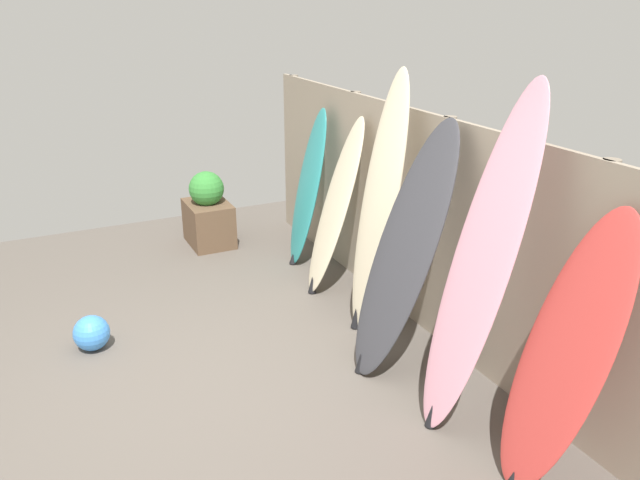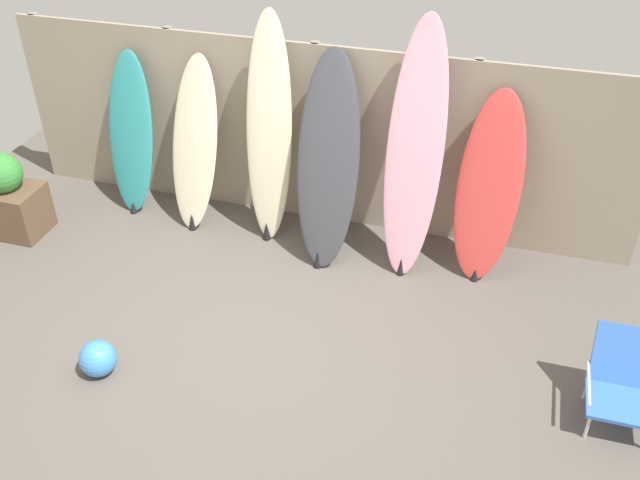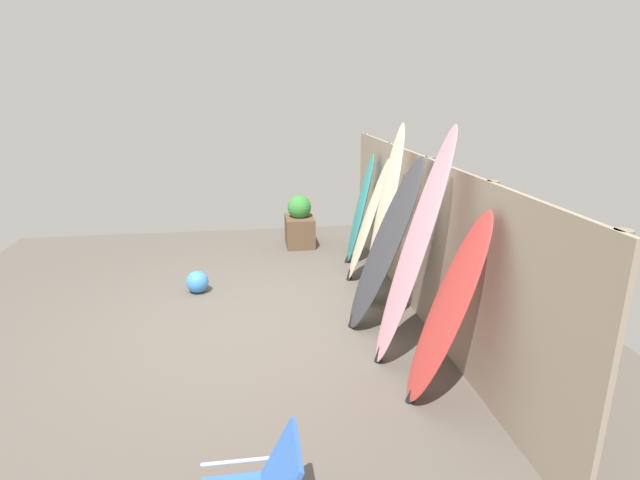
# 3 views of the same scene
# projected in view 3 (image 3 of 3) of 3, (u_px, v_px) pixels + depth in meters

# --- Properties ---
(ground) EXTENTS (7.68, 7.68, 0.00)m
(ground) POSITION_uv_depth(u_px,v_px,m) (244.00, 322.00, 5.56)
(ground) COLOR #5B544C
(fence_back) EXTENTS (6.08, 0.11, 1.80)m
(fence_back) POSITION_uv_depth(u_px,v_px,m) (422.00, 238.00, 5.57)
(fence_back) COLOR gray
(fence_back) RESTS_ON ground
(surfboard_teal_0) EXTENTS (0.52, 0.46, 1.62)m
(surfboard_teal_0) POSITION_uv_depth(u_px,v_px,m) (360.00, 210.00, 7.26)
(surfboard_teal_0) COLOR teal
(surfboard_teal_0) RESTS_ON ground
(surfboard_cream_1) EXTENTS (0.51, 0.60, 1.65)m
(surfboard_cream_1) POSITION_uv_depth(u_px,v_px,m) (368.00, 222.00, 6.58)
(surfboard_cream_1) COLOR beige
(surfboard_cream_1) RESTS_ON ground
(surfboard_cream_2) EXTENTS (0.47, 0.50, 2.14)m
(surfboard_cream_2) POSITION_uv_depth(u_px,v_px,m) (384.00, 218.00, 5.78)
(surfboard_cream_2) COLOR beige
(surfboard_cream_2) RESTS_ON ground
(surfboard_charcoal_3) EXTENTS (0.65, 0.88, 1.86)m
(surfboard_charcoal_3) POSITION_uv_depth(u_px,v_px,m) (385.00, 245.00, 5.24)
(surfboard_charcoal_3) COLOR #38383D
(surfboard_charcoal_3) RESTS_ON ground
(surfboard_pink_4) EXTENTS (0.50, 0.68, 2.22)m
(surfboard_pink_4) POSITION_uv_depth(u_px,v_px,m) (413.00, 252.00, 4.48)
(surfboard_pink_4) COLOR pink
(surfboard_pink_4) RESTS_ON ground
(surfboard_red_5) EXTENTS (0.58, 0.64, 1.64)m
(surfboard_red_5) POSITION_uv_depth(u_px,v_px,m) (447.00, 311.00, 3.95)
(surfboard_red_5) COLOR #D13D38
(surfboard_red_5) RESTS_ON ground
(planter_box) EXTENTS (0.61, 0.45, 0.84)m
(planter_box) POSITION_uv_depth(u_px,v_px,m) (300.00, 224.00, 8.18)
(planter_box) COLOR brown
(planter_box) RESTS_ON ground
(beach_ball) EXTENTS (0.28, 0.28, 0.28)m
(beach_ball) POSITION_uv_depth(u_px,v_px,m) (197.00, 282.00, 6.34)
(beach_ball) COLOR #3F8CE5
(beach_ball) RESTS_ON ground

